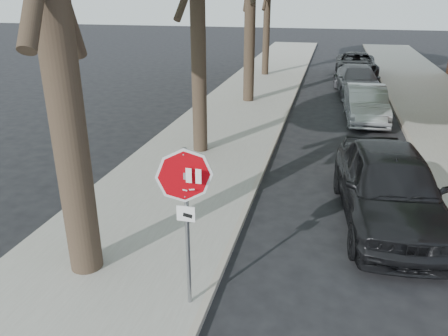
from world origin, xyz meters
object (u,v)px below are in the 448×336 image
(car_a, at_px, (389,186))
(car_d, at_px, (356,65))
(car_c, at_px, (357,81))
(car_b, at_px, (366,104))
(stop_sign, at_px, (186,199))

(car_a, relative_size, car_d, 0.99)
(car_a, relative_size, car_c, 1.03)
(car_b, bearing_deg, car_d, 87.33)
(car_a, bearing_deg, car_c, 85.01)
(stop_sign, xyz_separation_m, car_a, (3.30, 3.79, -1.11))
(car_a, relative_size, car_b, 1.21)
(car_a, xyz_separation_m, car_b, (0.00, 8.39, -0.17))
(car_d, bearing_deg, car_c, -92.23)
(car_a, distance_m, car_d, 18.33)
(stop_sign, bearing_deg, car_a, 48.94)
(car_a, height_order, car_b, car_a)
(stop_sign, height_order, car_a, stop_sign)
(stop_sign, height_order, car_b, stop_sign)
(car_b, bearing_deg, stop_sign, -107.83)
(car_b, xyz_separation_m, car_d, (0.00, 9.94, 0.02))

